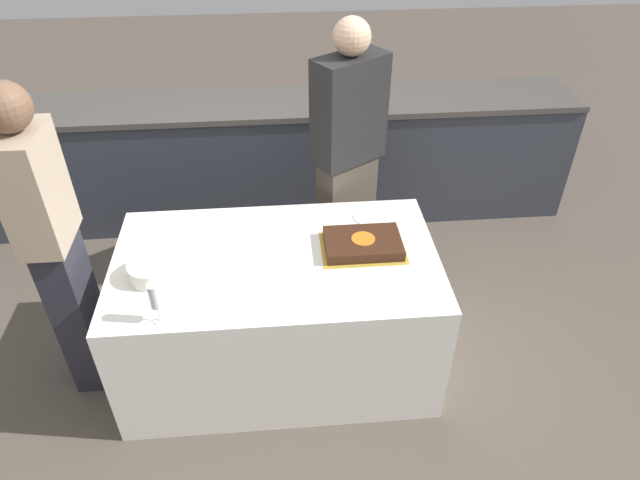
# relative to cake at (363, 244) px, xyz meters

# --- Properties ---
(ground_plane) EXTENTS (14.00, 14.00, 0.00)m
(ground_plane) POSITION_rel_cake_xyz_m (-0.45, -0.04, -0.79)
(ground_plane) COLOR brown
(back_counter) EXTENTS (4.40, 0.58, 0.92)m
(back_counter) POSITION_rel_cake_xyz_m (-0.45, 1.51, -0.33)
(back_counter) COLOR #333842
(back_counter) RESTS_ON ground_plane
(dining_table) EXTENTS (1.64, 0.95, 0.76)m
(dining_table) POSITION_rel_cake_xyz_m (-0.45, -0.04, -0.41)
(dining_table) COLOR white
(dining_table) RESTS_ON ground_plane
(cake) EXTENTS (0.43, 0.30, 0.06)m
(cake) POSITION_rel_cake_xyz_m (0.00, 0.00, 0.00)
(cake) COLOR gold
(cake) RESTS_ON dining_table
(plate_stack) EXTENTS (0.22, 0.22, 0.09)m
(plate_stack) POSITION_rel_cake_xyz_m (-1.04, -0.13, 0.01)
(plate_stack) COLOR white
(plate_stack) RESTS_ON dining_table
(wine_glass) EXTENTS (0.06, 0.06, 0.21)m
(wine_glass) POSITION_rel_cake_xyz_m (-0.97, -0.44, 0.11)
(wine_glass) COLOR white
(wine_glass) RESTS_ON dining_table
(side_plate_near_cake) EXTENTS (0.20, 0.20, 0.00)m
(side_plate_near_cake) POSITION_rel_cake_xyz_m (0.09, 0.28, -0.03)
(side_plate_near_cake) COLOR white
(side_plate_near_cake) RESTS_ON dining_table
(person_cutting_cake) EXTENTS (0.45, 0.39, 1.73)m
(person_cutting_cake) POSITION_rel_cake_xyz_m (0.00, 0.65, 0.11)
(person_cutting_cake) COLOR #4C4238
(person_cutting_cake) RESTS_ON ground_plane
(person_seated_left) EXTENTS (0.21, 0.34, 1.72)m
(person_seated_left) POSITION_rel_cake_xyz_m (-1.49, -0.04, 0.12)
(person_seated_left) COLOR #282833
(person_seated_left) RESTS_ON ground_plane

